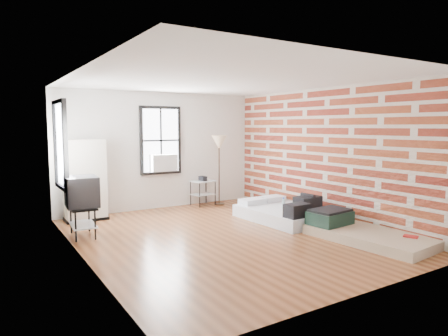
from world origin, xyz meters
TOP-DOWN VIEW (x-y plane):
  - ground at (0.00, 0.00)m, footprint 6.00×6.00m
  - room_shell at (0.23, 0.36)m, footprint 5.02×6.02m
  - mattress_main at (1.75, 0.39)m, footprint 1.49×1.97m
  - mattress_bare at (1.91, -1.42)m, footprint 1.31×2.20m
  - wardrobe at (-1.87, 2.65)m, footprint 0.86×0.50m
  - side_table at (1.02, 2.72)m, footprint 0.62×0.52m
  - floor_lamp at (1.41, 2.57)m, footprint 0.38×0.38m
  - tv_stand at (-2.21, 1.35)m, footprint 0.59×0.81m

SIDE VIEW (x-z plane):
  - ground at x=0.00m, z-range 0.00..0.00m
  - mattress_bare at x=1.91m, z-range -0.09..0.36m
  - mattress_main at x=1.75m, z-range -0.14..0.47m
  - side_table at x=1.02m, z-range 0.13..0.87m
  - tv_stand at x=-2.21m, z-range 0.24..1.33m
  - wardrobe at x=-1.87m, z-range 0.00..1.71m
  - floor_lamp at x=1.41m, z-range 0.63..2.39m
  - room_shell at x=0.23m, z-range 0.33..3.14m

